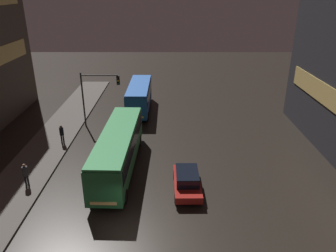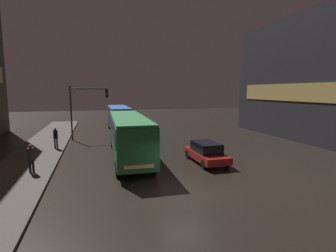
{
  "view_description": "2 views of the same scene",
  "coord_description": "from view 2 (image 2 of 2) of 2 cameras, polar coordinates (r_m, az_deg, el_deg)",
  "views": [
    {
      "loc": [
        2.04,
        -14.96,
        13.42
      ],
      "look_at": [
        1.97,
        10.36,
        2.73
      ],
      "focal_mm": 35.0,
      "sensor_mm": 36.0,
      "label": 1
    },
    {
      "loc": [
        -4.35,
        -12.14,
        5.2
      ],
      "look_at": [
        2.43,
        11.79,
        1.84
      ],
      "focal_mm": 28.0,
      "sensor_mm": 36.0,
      "label": 2
    }
  ],
  "objects": [
    {
      "name": "ground_plane",
      "position": [
        13.9,
        3.72,
        -14.3
      ],
      "size": [
        120.0,
        120.0,
        0.0
      ],
      "primitive_type": "plane",
      "color": "black"
    },
    {
      "name": "sidewalk_left",
      "position": [
        23.2,
        -27.1,
        -5.94
      ],
      "size": [
        4.0,
        48.0,
        0.15
      ],
      "color": "#56514C",
      "rests_on": "ground"
    },
    {
      "name": "bus_near",
      "position": [
        20.4,
        -8.56,
        -1.38
      ],
      "size": [
        2.83,
        11.67,
        3.27
      ],
      "rotation": [
        0.0,
        0.0,
        3.11
      ],
      "color": "#236B38",
      "rests_on": "ground"
    },
    {
      "name": "bus_far",
      "position": [
        33.97,
        -10.62,
        2.09
      ],
      "size": [
        2.43,
        9.27,
        3.19
      ],
      "rotation": [
        0.0,
        0.0,
        3.14
      ],
      "color": "#194793",
      "rests_on": "ground"
    },
    {
      "name": "car_taxi",
      "position": [
        19.34,
        8.3,
        -5.66
      ],
      "size": [
        1.93,
        4.42,
        1.5
      ],
      "rotation": [
        0.0,
        0.0,
        3.15
      ],
      "color": "maroon",
      "rests_on": "ground"
    },
    {
      "name": "pedestrian_near",
      "position": [
        24.97,
        -23.28,
        -2.06
      ],
      "size": [
        0.42,
        0.42,
        1.84
      ],
      "rotation": [
        0.0,
        0.0,
        4.84
      ],
      "color": "black",
      "rests_on": "sidewalk_left"
    },
    {
      "name": "pedestrian_far",
      "position": [
        18.32,
        -27.68,
        -5.78
      ],
      "size": [
        0.53,
        0.53,
        1.78
      ],
      "rotation": [
        0.0,
        0.0,
        5.8
      ],
      "color": "black",
      "rests_on": "sidewalk_left"
    },
    {
      "name": "traffic_light_main",
      "position": [
        29.14,
        -17.61,
        4.84
      ],
      "size": [
        3.94,
        0.35,
        5.71
      ],
      "color": "#2D2D2D",
      "rests_on": "ground"
    }
  ]
}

